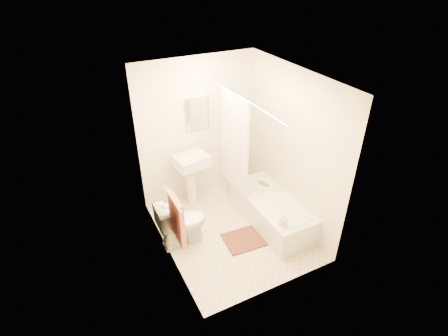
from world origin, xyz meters
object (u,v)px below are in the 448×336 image
bath_mat (246,239)px  sink (192,177)px  toilet (182,223)px  soap_bottle (284,220)px  bathtub (271,210)px

bath_mat → sink: bearing=105.7°
toilet → soap_bottle: bearing=-121.3°
toilet → bath_mat: bearing=-113.2°
bathtub → soap_bottle: size_ratio=8.17×
toilet → sink: sink is taller
sink → bath_mat: 1.36m
bathtub → toilet: bearing=172.2°
toilet → bathtub: size_ratio=0.47×
sink → bath_mat: bearing=-83.5°
bathtub → bath_mat: 0.63m
toilet → bath_mat: (0.85, -0.39, -0.34)m
soap_bottle → sink: bearing=113.6°
bath_mat → soap_bottle: 0.73m
toilet → soap_bottle: (1.21, -0.77, 0.17)m
bath_mat → soap_bottle: soap_bottle is taller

